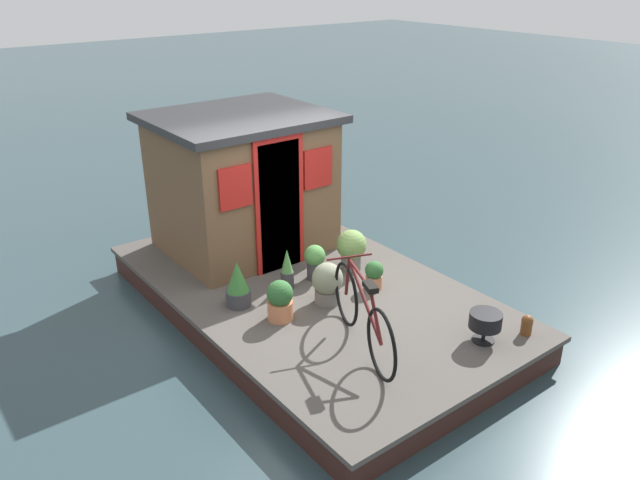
{
  "coord_description": "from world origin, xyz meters",
  "views": [
    {
      "loc": [
        -5.52,
        4.1,
        4.08
      ],
      "look_at": [
        -0.2,
        0.0,
        1.07
      ],
      "focal_mm": 35.23,
      "sensor_mm": 36.0,
      "label": 1
    }
  ],
  "objects_px": {
    "houseboat_cabin": "(243,182)",
    "bicycle": "(363,314)",
    "potted_plant_geranium": "(374,275)",
    "charcoal_grill": "(485,321)",
    "potted_plant_lavender": "(280,300)",
    "mooring_bollard": "(527,324)",
    "potted_plant_rosemary": "(327,283)",
    "potted_plant_succulent": "(351,248)",
    "potted_plant_sage": "(238,285)",
    "potted_plant_basil": "(315,260)",
    "potted_plant_fern": "(287,270)"
  },
  "relations": [
    {
      "from": "potted_plant_sage",
      "to": "mooring_bollard",
      "type": "height_order",
      "value": "potted_plant_sage"
    },
    {
      "from": "potted_plant_rosemary",
      "to": "potted_plant_succulent",
      "type": "distance_m",
      "value": 0.93
    },
    {
      "from": "bicycle",
      "to": "potted_plant_succulent",
      "type": "relative_size",
      "value": 3.04
    },
    {
      "from": "potted_plant_geranium",
      "to": "charcoal_grill",
      "type": "distance_m",
      "value": 1.59
    },
    {
      "from": "potted_plant_basil",
      "to": "mooring_bollard",
      "type": "relative_size",
      "value": 1.97
    },
    {
      "from": "potted_plant_geranium",
      "to": "mooring_bollard",
      "type": "height_order",
      "value": "potted_plant_geranium"
    },
    {
      "from": "potted_plant_lavender",
      "to": "potted_plant_sage",
      "type": "distance_m",
      "value": 0.59
    },
    {
      "from": "houseboat_cabin",
      "to": "charcoal_grill",
      "type": "distance_m",
      "value": 3.76
    },
    {
      "from": "potted_plant_sage",
      "to": "potted_plant_geranium",
      "type": "relative_size",
      "value": 1.54
    },
    {
      "from": "bicycle",
      "to": "potted_plant_succulent",
      "type": "xyz_separation_m",
      "value": [
        1.46,
        -1.09,
        -0.1
      ]
    },
    {
      "from": "potted_plant_fern",
      "to": "mooring_bollard",
      "type": "bearing_deg",
      "value": -149.25
    },
    {
      "from": "houseboat_cabin",
      "to": "potted_plant_succulent",
      "type": "relative_size",
      "value": 4.14
    },
    {
      "from": "potted_plant_succulent",
      "to": "charcoal_grill",
      "type": "height_order",
      "value": "potted_plant_succulent"
    },
    {
      "from": "potted_plant_basil",
      "to": "charcoal_grill",
      "type": "height_order",
      "value": "potted_plant_basil"
    },
    {
      "from": "potted_plant_geranium",
      "to": "charcoal_grill",
      "type": "xyz_separation_m",
      "value": [
        -1.58,
        -0.14,
        0.05
      ]
    },
    {
      "from": "bicycle",
      "to": "potted_plant_geranium",
      "type": "distance_m",
      "value": 1.33
    },
    {
      "from": "potted_plant_succulent",
      "to": "potted_plant_sage",
      "type": "bearing_deg",
      "value": 87.11
    },
    {
      "from": "potted_plant_lavender",
      "to": "bicycle",
      "type": "bearing_deg",
      "value": -160.59
    },
    {
      "from": "potted_plant_rosemary",
      "to": "charcoal_grill",
      "type": "bearing_deg",
      "value": -154.14
    },
    {
      "from": "potted_plant_rosemary",
      "to": "charcoal_grill",
      "type": "distance_m",
      "value": 1.84
    },
    {
      "from": "bicycle",
      "to": "charcoal_grill",
      "type": "xyz_separation_m",
      "value": [
        -0.7,
        -1.1,
        -0.16
      ]
    },
    {
      "from": "potted_plant_succulent",
      "to": "mooring_bollard",
      "type": "xyz_separation_m",
      "value": [
        -2.36,
        -0.49,
        -0.18
      ]
    },
    {
      "from": "houseboat_cabin",
      "to": "potted_plant_lavender",
      "type": "xyz_separation_m",
      "value": [
        -1.93,
        0.73,
        -0.71
      ]
    },
    {
      "from": "mooring_bollard",
      "to": "potted_plant_sage",
      "type": "bearing_deg",
      "value": 41.23
    },
    {
      "from": "potted_plant_fern",
      "to": "potted_plant_succulent",
      "type": "relative_size",
      "value": 0.96
    },
    {
      "from": "potted_plant_succulent",
      "to": "houseboat_cabin",
      "type": "bearing_deg",
      "value": 25.98
    },
    {
      "from": "potted_plant_basil",
      "to": "potted_plant_sage",
      "type": "bearing_deg",
      "value": 89.56
    },
    {
      "from": "potted_plant_sage",
      "to": "potted_plant_lavender",
      "type": "bearing_deg",
      "value": -158.94
    },
    {
      "from": "potted_plant_sage",
      "to": "charcoal_grill",
      "type": "height_order",
      "value": "potted_plant_sage"
    },
    {
      "from": "houseboat_cabin",
      "to": "potted_plant_sage",
      "type": "height_order",
      "value": "houseboat_cabin"
    },
    {
      "from": "potted_plant_fern",
      "to": "charcoal_grill",
      "type": "relative_size",
      "value": 1.52
    },
    {
      "from": "potted_plant_lavender",
      "to": "potted_plant_geranium",
      "type": "height_order",
      "value": "potted_plant_lavender"
    },
    {
      "from": "bicycle",
      "to": "potted_plant_basil",
      "type": "bearing_deg",
      "value": -19.68
    },
    {
      "from": "potted_plant_fern",
      "to": "houseboat_cabin",
      "type": "bearing_deg",
      "value": -10.16
    },
    {
      "from": "potted_plant_lavender",
      "to": "mooring_bollard",
      "type": "bearing_deg",
      "value": -134.42
    },
    {
      "from": "charcoal_grill",
      "to": "potted_plant_basil",
      "type": "bearing_deg",
      "value": 13.95
    },
    {
      "from": "potted_plant_lavender",
      "to": "houseboat_cabin",
      "type": "bearing_deg",
      "value": -20.59
    },
    {
      "from": "potted_plant_lavender",
      "to": "potted_plant_sage",
      "type": "relative_size",
      "value": 0.85
    },
    {
      "from": "potted_plant_rosemary",
      "to": "potted_plant_sage",
      "type": "distance_m",
      "value": 1.04
    },
    {
      "from": "potted_plant_geranium",
      "to": "potted_plant_basil",
      "type": "bearing_deg",
      "value": 32.66
    },
    {
      "from": "mooring_bollard",
      "to": "potted_plant_geranium",
      "type": "bearing_deg",
      "value": 18.87
    },
    {
      "from": "houseboat_cabin",
      "to": "potted_plant_sage",
      "type": "xyz_separation_m",
      "value": [
        -1.38,
        0.94,
        -0.68
      ]
    },
    {
      "from": "houseboat_cabin",
      "to": "potted_plant_succulent",
      "type": "xyz_separation_m",
      "value": [
        -1.46,
        -0.71,
        -0.65
      ]
    },
    {
      "from": "potted_plant_fern",
      "to": "potted_plant_rosemary",
      "type": "relative_size",
      "value": 1.03
    },
    {
      "from": "bicycle",
      "to": "potted_plant_succulent",
      "type": "distance_m",
      "value": 1.83
    },
    {
      "from": "houseboat_cabin",
      "to": "bicycle",
      "type": "distance_m",
      "value": 3.0
    },
    {
      "from": "houseboat_cabin",
      "to": "bicycle",
      "type": "xyz_separation_m",
      "value": [
        -2.92,
        0.38,
        -0.55
      ]
    },
    {
      "from": "houseboat_cabin",
      "to": "potted_plant_lavender",
      "type": "distance_m",
      "value": 2.18
    },
    {
      "from": "bicycle",
      "to": "potted_plant_rosemary",
      "type": "bearing_deg",
      "value": -17.35
    },
    {
      "from": "potted_plant_fern",
      "to": "potted_plant_basil",
      "type": "xyz_separation_m",
      "value": [
        -0.0,
        -0.42,
        0.01
      ]
    }
  ]
}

